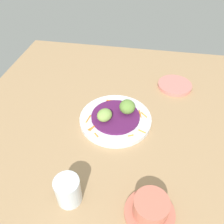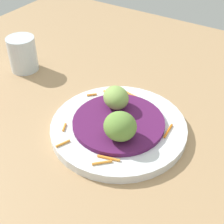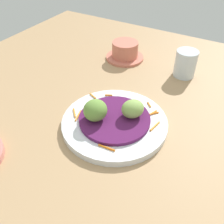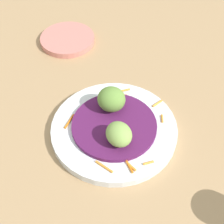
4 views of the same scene
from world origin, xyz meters
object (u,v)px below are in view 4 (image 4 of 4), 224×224
side_plate_small (68,39)px  guac_scoop_center (118,134)px  guac_scoop_left (111,100)px  main_plate (114,130)px

side_plate_small → guac_scoop_center: bearing=-42.4°
guac_scoop_left → guac_scoop_center: 7.87cm
guac_scoop_center → main_plate: bearing=127.1°
main_plate → side_plate_small: (-23.02, 20.02, -0.11)cm
main_plate → side_plate_small: size_ratio=1.81×
guac_scoop_center → side_plate_small: guac_scoop_center is taller
guac_scoop_left → side_plate_small: size_ratio=0.41×
main_plate → guac_scoop_left: size_ratio=4.43×
side_plate_small → main_plate: bearing=-41.0°
main_plate → guac_scoop_center: (2.37, -3.14, 3.64)cm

